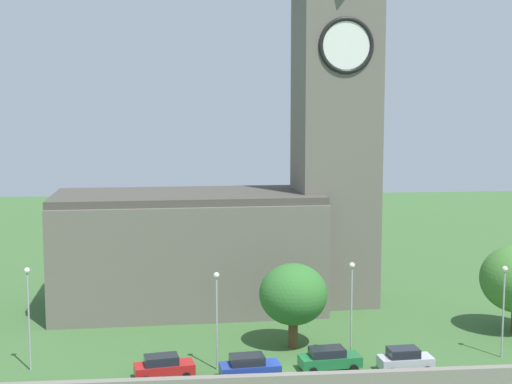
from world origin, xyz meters
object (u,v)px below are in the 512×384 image
Objects in this scene: car_silver at (405,360)px; streetlamp_central at (352,296)px; streetlamp_east_mid at (504,297)px; car_red at (164,367)px; tree_by_tower at (293,294)px; car_blue at (249,367)px; streetlamp_west_end at (28,303)px; church at (243,201)px; streetlamp_west_mid at (217,306)px; car_green at (329,359)px.

streetlamp_central is at bearing 139.02° from car_silver.
streetlamp_east_mid reaches higher than car_silver.
tree_by_tower is at bearing 29.76° from car_red.
car_blue is 0.61× the size of streetlamp_east_mid.
streetlamp_west_end reaches higher than car_red.
church is 23.28m from car_red.
car_blue is at bearing -43.50° from streetlamp_west_mid.
streetlamp_central is 1.06× the size of streetlamp_east_mid.
car_red is at bearing -159.55° from streetlamp_west_mid.
streetlamp_west_mid is at bearing 20.45° from car_red.
church reaches higher than streetlamp_central.
streetlamp_west_mid is (14.02, -1.20, -0.23)m from streetlamp_west_end.
streetlamp_west_mid reaches higher than streetlamp_east_mid.
streetlamp_east_mid is 1.05× the size of tree_by_tower.
streetlamp_west_end is at bearing 168.40° from car_blue.
streetlamp_east_mid is at bearing -2.84° from streetlamp_central.
car_blue is 6.31m from car_green.
tree_by_tower is at bearing -77.70° from church.
streetlamp_east_mid is (36.65, -0.68, -0.30)m from streetlamp_west_end.
car_red is at bearing -177.22° from car_green.
streetlamp_east_mid is at bearing 5.61° from car_green.
streetlamp_west_mid is 10.62m from streetlamp_central.
streetlamp_central is (24.58, -0.08, -0.06)m from streetlamp_west_end.
car_red is 0.58× the size of streetlamp_west_end.
streetlamp_west_mid reaches higher than car_green.
streetlamp_central is 12.09m from streetlamp_east_mid.
car_red is at bearing -150.24° from tree_by_tower.
streetlamp_west_end reaches higher than streetlamp_central.
car_green is 0.68× the size of tree_by_tower.
church is at bearing 79.35° from streetlamp_west_mid.
car_green is 5.65m from car_silver.
streetlamp_west_mid is at bearing -178.69° from streetlamp_east_mid.
church reaches higher than tree_by_tower.
car_blue reaches higher than car_green.
tree_by_tower is at bearing 166.17° from streetlamp_east_mid.
car_silver is 0.53× the size of streetlamp_central.
streetlamp_west_end is at bearing 173.75° from car_silver.
streetlamp_central reaches higher than streetlamp_west_mid.
car_silver is at bearing -62.49° from church.
tree_by_tower is (-7.52, 6.37, 3.55)m from car_silver.
car_red is at bearing -169.87° from streetlamp_central.
church is 5.20× the size of tree_by_tower.
car_silver is (5.56, -1.00, 0.06)m from car_green.
church is at bearing 117.51° from car_silver.
tree_by_tower is (6.48, 4.50, -0.48)m from streetlamp_west_mid.
streetlamp_west_end reaches higher than car_green.
car_red is 0.61× the size of streetlamp_west_mid.
car_silver is 0.55× the size of streetlamp_west_mid.
streetlamp_west_end is (-17.47, -17.18, -5.33)m from church.
car_red is at bearing -14.89° from streetlamp_west_end.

